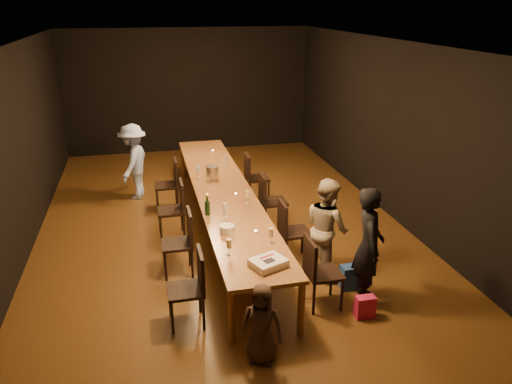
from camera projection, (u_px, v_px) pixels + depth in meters
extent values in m
plane|color=#412610|center=(224.00, 231.00, 8.31)|extent=(10.00, 10.00, 0.00)
cube|color=black|center=(189.00, 91.00, 12.32)|extent=(6.00, 0.04, 3.00)
cube|color=black|center=(348.00, 347.00, 3.23)|extent=(6.00, 0.04, 3.00)
cube|color=black|center=(15.00, 157.00, 7.14)|extent=(0.04, 10.00, 3.00)
cube|color=black|center=(397.00, 133.00, 8.40)|extent=(0.04, 10.00, 3.00)
cube|color=silver|center=(219.00, 44.00, 7.23)|extent=(6.00, 10.00, 0.04)
cube|color=olive|center=(223.00, 190.00, 8.05)|extent=(0.90, 6.00, 0.05)
cylinder|color=olive|center=(232.00, 317.00, 5.47)|extent=(0.08, 0.08, 0.70)
cylinder|color=olive|center=(301.00, 308.00, 5.63)|extent=(0.08, 0.08, 0.70)
cylinder|color=olive|center=(183.00, 161.00, 10.74)|extent=(0.08, 0.08, 0.70)
cylinder|color=olive|center=(219.00, 159.00, 10.91)|extent=(0.08, 0.08, 0.70)
imported|color=black|center=(369.00, 246.00, 6.15)|extent=(0.50, 0.63, 1.53)
imported|color=#BDAA8E|center=(327.00, 228.00, 6.78)|extent=(0.68, 0.79, 1.41)
imported|color=#9CB8F1|center=(134.00, 162.00, 9.48)|extent=(0.83, 1.06, 1.45)
imported|color=#3E2C23|center=(262.00, 324.00, 5.19)|extent=(0.52, 0.44, 0.90)
cube|color=#D11F54|center=(365.00, 307.00, 6.01)|extent=(0.24, 0.13, 0.28)
cube|color=#224897|center=(351.00, 277.00, 6.62)|extent=(0.27, 0.18, 0.33)
cube|color=white|center=(268.00, 263.00, 5.69)|extent=(0.47, 0.43, 0.09)
cube|color=black|center=(269.00, 261.00, 5.65)|extent=(0.16, 0.14, 0.00)
cube|color=red|center=(267.00, 256.00, 5.75)|extent=(0.19, 0.10, 0.00)
cylinder|color=white|center=(227.00, 229.00, 6.50)|extent=(0.20, 0.20, 0.11)
cylinder|color=#B4B4B9|center=(212.00, 173.00, 8.44)|extent=(0.24, 0.24, 0.23)
cylinder|color=#B2B7B2|center=(256.00, 232.00, 6.52)|extent=(0.05, 0.05, 0.03)
cylinder|color=#B2B7B2|center=(236.00, 195.00, 7.77)|extent=(0.05, 0.05, 0.03)
cylinder|color=#B2B7B2|center=(213.00, 151.00, 10.00)|extent=(0.05, 0.05, 0.03)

